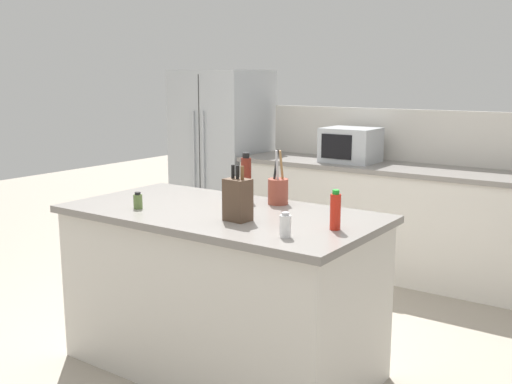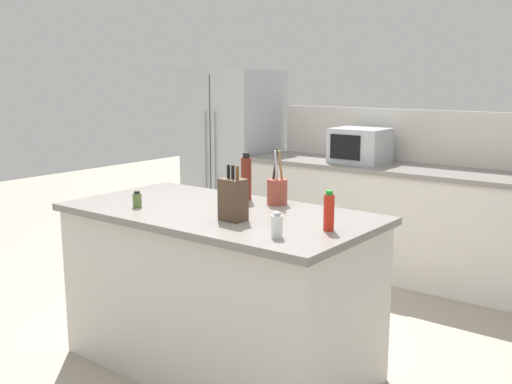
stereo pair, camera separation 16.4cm
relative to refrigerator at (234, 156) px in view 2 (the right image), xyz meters
The scene contains 13 objects.
ground_plane 2.98m from the refrigerator, 52.19° to the right, with size 14.00×14.00×0.00m, color gray.
back_counter_run 2.09m from the refrigerator, ahead, with size 3.16×0.66×0.94m.
wall_backsplash 2.08m from the refrigerator, ahead, with size 3.12×0.03×0.46m, color beige.
kitchen_island 2.88m from the refrigerator, 52.19° to the right, with size 1.79×0.93×0.94m.
refrigerator is the anchor object (origin of this frame).
microwave 1.49m from the refrigerator, ahead, with size 0.46×0.39×0.30m.
knife_block 3.10m from the refrigerator, 50.47° to the right, with size 0.14×0.11×0.29m.
utensil_crock 2.72m from the refrigerator, 45.03° to the right, with size 0.12×0.12×0.32m.
vinegar_bottle 2.57m from the refrigerator, 48.72° to the right, with size 0.06×0.06×0.29m.
honey_jar 2.78m from the refrigerator, 50.60° to the right, with size 0.08×0.08×0.13m.
spice_jar_oregano 2.82m from the refrigerator, 61.74° to the right, with size 0.05×0.05×0.10m.
hot_sauce_bottle 3.36m from the refrigerator, 42.51° to the right, with size 0.05×0.05×0.20m.
salt_shaker 3.45m from the refrigerator, 47.08° to the right, with size 0.05×0.05×0.12m.
Camera 2 is at (2.17, -2.48, 1.67)m, focal length 42.00 mm.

